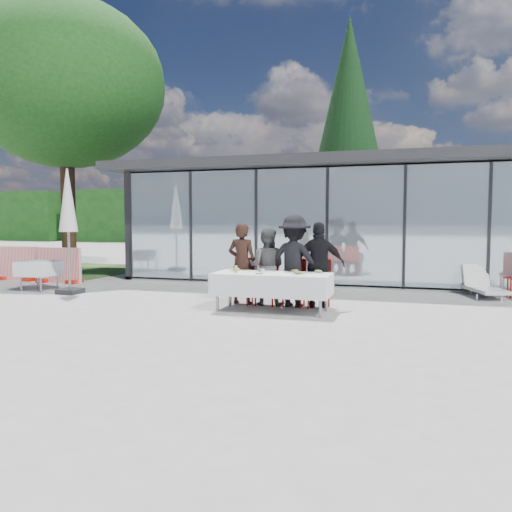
# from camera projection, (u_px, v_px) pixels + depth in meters

# --- Properties ---
(ground) EXTENTS (90.00, 90.00, 0.00)m
(ground) POSITION_uv_depth(u_px,v_px,m) (241.00, 312.00, 9.63)
(ground) COLOR #A19D98
(ground) RESTS_ON ground
(pavilion) EXTENTS (14.80, 8.80, 3.44)m
(pavilion) POSITION_uv_depth(u_px,v_px,m) (376.00, 209.00, 16.68)
(pavilion) COLOR gray
(pavilion) RESTS_ON ground
(treeline) EXTENTS (62.50, 2.00, 4.40)m
(treeline) POSITION_uv_depth(u_px,v_px,m) (337.00, 215.00, 36.77)
(treeline) COLOR #113711
(treeline) RESTS_ON ground
(dining_table) EXTENTS (2.26, 0.96, 0.75)m
(dining_table) POSITION_uv_depth(u_px,v_px,m) (272.00, 284.00, 9.63)
(dining_table) COLOR white
(dining_table) RESTS_ON ground
(diner_a) EXTENTS (0.66, 0.66, 1.71)m
(diner_a) POSITION_uv_depth(u_px,v_px,m) (242.00, 264.00, 10.52)
(diner_a) COLOR black
(diner_a) RESTS_ON ground
(diner_chair_a) EXTENTS (0.44, 0.44, 0.97)m
(diner_chair_a) POSITION_uv_depth(u_px,v_px,m) (243.00, 278.00, 10.60)
(diner_chair_a) COLOR #B5190C
(diner_chair_a) RESTS_ON ground
(diner_b) EXTENTS (0.79, 0.79, 1.61)m
(diner_b) POSITION_uv_depth(u_px,v_px,m) (267.00, 267.00, 10.37)
(diner_b) COLOR #505050
(diner_b) RESTS_ON ground
(diner_chair_b) EXTENTS (0.44, 0.44, 0.97)m
(diner_chair_b) POSITION_uv_depth(u_px,v_px,m) (267.00, 279.00, 10.44)
(diner_chair_b) COLOR #B5190C
(diner_chair_b) RESTS_ON ground
(diner_c) EXTENTS (1.33, 1.33, 1.87)m
(diner_c) POSITION_uv_depth(u_px,v_px,m) (294.00, 261.00, 10.19)
(diner_c) COLOR black
(diner_c) RESTS_ON ground
(diner_chair_c) EXTENTS (0.44, 0.44, 0.97)m
(diner_chair_c) POSITION_uv_depth(u_px,v_px,m) (295.00, 280.00, 10.27)
(diner_chair_c) COLOR #B5190C
(diner_chair_c) RESTS_ON ground
(diner_d) EXTENTS (1.14, 1.14, 1.74)m
(diner_d) POSITION_uv_depth(u_px,v_px,m) (319.00, 265.00, 10.04)
(diner_d) COLOR black
(diner_d) RESTS_ON ground
(diner_chair_d) EXTENTS (0.44, 0.44, 0.97)m
(diner_chair_d) POSITION_uv_depth(u_px,v_px,m) (320.00, 281.00, 10.12)
(diner_chair_d) COLOR #B5190C
(diner_chair_d) RESTS_ON ground
(plate_a) EXTENTS (0.28, 0.28, 0.07)m
(plate_a) POSITION_uv_depth(u_px,v_px,m) (236.00, 270.00, 10.02)
(plate_a) COLOR white
(plate_a) RESTS_ON dining_table
(plate_b) EXTENTS (0.28, 0.28, 0.07)m
(plate_b) POSITION_uv_depth(u_px,v_px,m) (261.00, 271.00, 9.84)
(plate_b) COLOR white
(plate_b) RESTS_ON dining_table
(plate_c) EXTENTS (0.28, 0.28, 0.07)m
(plate_c) POSITION_uv_depth(u_px,v_px,m) (295.00, 272.00, 9.66)
(plate_c) COLOR white
(plate_c) RESTS_ON dining_table
(plate_d) EXTENTS (0.28, 0.28, 0.07)m
(plate_d) POSITION_uv_depth(u_px,v_px,m) (318.00, 272.00, 9.58)
(plate_d) COLOR white
(plate_d) RESTS_ON dining_table
(plate_extra) EXTENTS (0.28, 0.28, 0.07)m
(plate_extra) POSITION_uv_depth(u_px,v_px,m) (298.00, 273.00, 9.31)
(plate_extra) COLOR white
(plate_extra) RESTS_ON dining_table
(juice_bottle) EXTENTS (0.06, 0.06, 0.14)m
(juice_bottle) POSITION_uv_depth(u_px,v_px,m) (236.00, 269.00, 9.68)
(juice_bottle) COLOR #88A946
(juice_bottle) RESTS_ON dining_table
(drinking_glasses) EXTENTS (0.07, 0.07, 0.10)m
(drinking_glasses) POSITION_uv_depth(u_px,v_px,m) (263.00, 272.00, 9.40)
(drinking_glasses) COLOR silver
(drinking_glasses) RESTS_ON dining_table
(folded_eyeglasses) EXTENTS (0.14, 0.03, 0.01)m
(folded_eyeglasses) POSITION_uv_depth(u_px,v_px,m) (259.00, 274.00, 9.41)
(folded_eyeglasses) COLOR black
(folded_eyeglasses) RESTS_ON dining_table
(spare_table_left) EXTENTS (0.86, 0.86, 0.74)m
(spare_table_left) POSITION_uv_depth(u_px,v_px,m) (39.00, 269.00, 12.60)
(spare_table_left) COLOR white
(spare_table_left) RESTS_ON ground
(market_umbrella) EXTENTS (0.50, 0.50, 3.00)m
(market_umbrella) POSITION_uv_depth(u_px,v_px,m) (68.00, 210.00, 11.92)
(market_umbrella) COLOR black
(market_umbrella) RESTS_ON ground
(lounger) EXTENTS (0.96, 1.45, 0.72)m
(lounger) POSITION_uv_depth(u_px,v_px,m) (483.00, 285.00, 11.62)
(lounger) COLOR silver
(lounger) RESTS_ON ground
(deciduous_tree) EXTENTS (7.04, 6.40, 9.38)m
(deciduous_tree) POSITION_uv_depth(u_px,v_px,m) (65.00, 85.00, 17.38)
(deciduous_tree) COLOR #382316
(deciduous_tree) RESTS_ON ground
(conifer_tree) EXTENTS (4.00, 4.00, 10.50)m
(conifer_tree) POSITION_uv_depth(u_px,v_px,m) (349.00, 123.00, 21.47)
(conifer_tree) COLOR #382316
(conifer_tree) RESTS_ON ground
(grass_patch) EXTENTS (5.00, 5.00, 0.02)m
(grass_patch) POSITION_uv_depth(u_px,v_px,m) (70.00, 270.00, 17.83)
(grass_patch) COLOR #385926
(grass_patch) RESTS_ON ground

